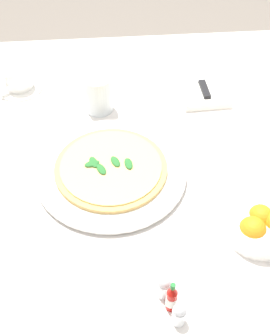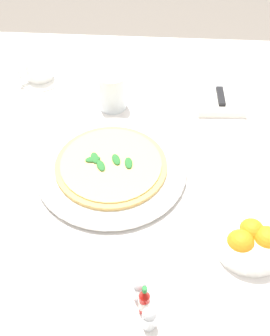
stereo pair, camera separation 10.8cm
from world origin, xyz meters
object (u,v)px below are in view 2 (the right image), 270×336
at_px(salt_shaker, 140,289).
at_px(hot_sauce_bottle, 144,301).
at_px(pizza, 111,166).
at_px(napkin_folded, 218,90).
at_px(citrus_bowl, 251,239).
at_px(water_glass_far_right, 112,92).
at_px(pepper_shaker, 149,319).
at_px(dinner_knife, 219,85).
at_px(coffee_cup_back_corner, 39,70).
at_px(pizza_plate, 111,170).

bearing_deg(salt_shaker, hot_sauce_bottle, -160.35).
xyz_separation_m(pizza, napkin_folded, (0.33, -0.27, -0.01)).
bearing_deg(citrus_bowl, water_glass_far_right, 36.55).
bearing_deg(hot_sauce_bottle, pepper_shaker, -160.35).
bearing_deg(citrus_bowl, dinner_knife, 3.71).
height_order(coffee_cup_back_corner, citrus_bowl, coffee_cup_back_corner).
bearing_deg(pizza_plate, napkin_folded, -39.63).
bearing_deg(hot_sauce_bottle, dinner_knife, -14.71).
bearing_deg(hot_sauce_bottle, pizza, 15.52).
relative_size(coffee_cup_back_corner, pepper_shaker, 2.31).
bearing_deg(pizza, dinner_knife, -39.41).
xyz_separation_m(dinner_knife, hot_sauce_bottle, (-0.67, 0.18, 0.01)).
bearing_deg(pepper_shaker, hot_sauce_bottle, 19.65).
distance_m(citrus_bowl, pepper_shaker, 0.27).
distance_m(pizza, dinner_knife, 0.43).
xyz_separation_m(water_glass_far_right, citrus_bowl, (-0.44, -0.32, -0.02)).
xyz_separation_m(pizza_plate, water_glass_far_right, (0.25, 0.02, 0.04)).
bearing_deg(hot_sauce_bottle, water_glass_far_right, 11.02).
xyz_separation_m(napkin_folded, citrus_bowl, (-0.52, -0.03, 0.02)).
xyz_separation_m(napkin_folded, salt_shaker, (-0.64, 0.19, 0.02)).
xyz_separation_m(napkin_folded, dinner_knife, (0.00, 0.00, 0.01)).
bearing_deg(pepper_shaker, pizza_plate, 15.82).
height_order(dinner_knife, salt_shaker, salt_shaker).
bearing_deg(water_glass_far_right, pizza_plate, -175.32).
bearing_deg(water_glass_far_right, coffee_cup_back_corner, 63.59).
xyz_separation_m(pizza_plate, napkin_folded, (0.33, -0.27, -0.00)).
relative_size(napkin_folded, salt_shaker, 4.01).
bearing_deg(dinner_knife, water_glass_far_right, 102.95).
relative_size(pizza_plate, citrus_bowl, 2.36).
bearing_deg(dinner_knife, salt_shaker, 161.35).
bearing_deg(coffee_cup_back_corner, pepper_shaker, -154.45).
relative_size(pizza_plate, water_glass_far_right, 3.43).
height_order(pizza_plate, coffee_cup_back_corner, coffee_cup_back_corner).
xyz_separation_m(pizza, water_glass_far_right, (0.25, 0.02, 0.02)).
bearing_deg(salt_shaker, napkin_folded, -16.23).
distance_m(dinner_knife, salt_shaker, 0.67).
distance_m(pizza, salt_shaker, 0.32).
relative_size(pizza, water_glass_far_right, 2.55).
height_order(napkin_folded, dinner_knife, dinner_knife).
relative_size(coffee_cup_back_corner, napkin_folded, 0.58).
height_order(salt_shaker, pepper_shaker, same).
relative_size(dinner_knife, salt_shaker, 3.48).
bearing_deg(pepper_shaker, water_glass_far_right, 11.43).
height_order(coffee_cup_back_corner, dinner_knife, coffee_cup_back_corner).
relative_size(dinner_knife, citrus_bowl, 1.30).
distance_m(salt_shaker, pepper_shaker, 0.06).
xyz_separation_m(pizza_plate, coffee_cup_back_corner, (0.36, 0.24, 0.02)).
bearing_deg(dinner_knife, pizza_plate, 138.12).
distance_m(napkin_folded, citrus_bowl, 0.52).
bearing_deg(citrus_bowl, hot_sauce_bottle, 125.99).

